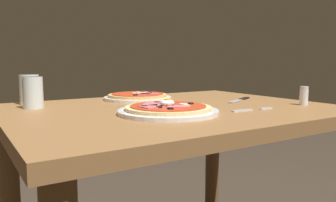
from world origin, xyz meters
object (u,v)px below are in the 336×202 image
object	(u,v)px
pizza_foreground	(168,110)
pizza_across_left	(139,97)
salt_shaker	(304,96)
water_glass_near	(33,95)
dining_table	(172,143)
knife	(241,99)
fork	(249,110)
water_glass_far	(29,91)

from	to	relation	value
pizza_foreground	pizza_across_left	xyz separation A→B (m)	(0.09, 0.37, -0.00)
salt_shaker	water_glass_near	bearing A→B (deg)	152.90
dining_table	salt_shaker	xyz separation A→B (m)	(0.42, -0.21, 0.16)
pizza_foreground	knife	size ratio (longest dim) A/B	1.65
water_glass_near	salt_shaker	distance (m)	0.94
pizza_foreground	fork	world-z (taller)	pizza_foreground
pizza_across_left	dining_table	bearing A→B (deg)	-91.04
pizza_foreground	water_glass_near	world-z (taller)	water_glass_near
dining_table	water_glass_far	distance (m)	0.55
pizza_across_left	salt_shaker	xyz separation A→B (m)	(0.42, -0.47, 0.02)
fork	salt_shaker	world-z (taller)	salt_shaker
pizza_foreground	pizza_across_left	size ratio (longest dim) A/B	1.11
water_glass_near	water_glass_far	bearing A→B (deg)	85.07
water_glass_near	knife	bearing A→B (deg)	-14.98
pizza_across_left	salt_shaker	world-z (taller)	salt_shaker
knife	salt_shaker	size ratio (longest dim) A/B	2.74
fork	water_glass_far	bearing A→B (deg)	135.66
fork	knife	world-z (taller)	knife
pizza_across_left	knife	xyz separation A→B (m)	(0.33, -0.24, -0.01)
pizza_foreground	knife	distance (m)	0.45
pizza_across_left	water_glass_near	bearing A→B (deg)	-174.47
fork	salt_shaker	bearing A→B (deg)	-1.25
fork	salt_shaker	distance (m)	0.27
pizza_foreground	water_glass_far	distance (m)	0.55
knife	water_glass_near	bearing A→B (deg)	165.02
pizza_foreground	knife	xyz separation A→B (m)	(0.43, 0.13, -0.01)
fork	salt_shaker	size ratio (longest dim) A/B	2.36
water_glass_far	salt_shaker	size ratio (longest dim) A/B	1.61
water_glass_near	fork	distance (m)	0.71
pizza_foreground	pizza_across_left	bearing A→B (deg)	75.81
dining_table	salt_shaker	distance (m)	0.50
water_glass_near	salt_shaker	xyz separation A→B (m)	(0.83, -0.43, -0.01)
pizza_across_left	knife	world-z (taller)	pizza_across_left
pizza_across_left	water_glass_near	size ratio (longest dim) A/B	2.58
water_glass_far	salt_shaker	distance (m)	0.99
pizza_across_left	fork	world-z (taller)	pizza_across_left
knife	fork	bearing A→B (deg)	-128.81
pizza_across_left	knife	bearing A→B (deg)	-35.71
pizza_across_left	knife	distance (m)	0.41
dining_table	water_glass_near	distance (m)	0.50
pizza_across_left	fork	xyz separation A→B (m)	(0.16, -0.46, -0.01)
dining_table	pizza_across_left	bearing A→B (deg)	88.96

